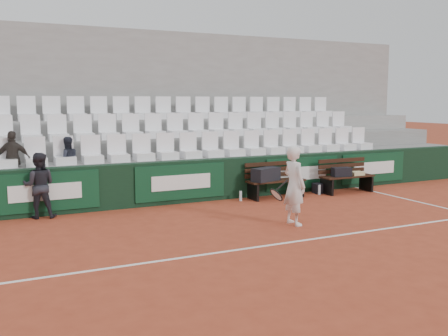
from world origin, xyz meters
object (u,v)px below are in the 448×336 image
Objects in this scene: sports_bag_right at (341,172)px; water_bottle_near at (241,196)px; bench_right at (347,184)px; sports_bag_ground at (321,188)px; spectator_b at (12,138)px; sports_bag_left at (266,174)px; tennis_player at (294,186)px; bench_left at (276,189)px; water_bottle_far at (319,190)px; ball_kid at (39,185)px; spectator_c at (67,140)px.

sports_bag_right is 2.88m from water_bottle_near.
water_bottle_near is (-3.05, 0.21, -0.10)m from bench_right.
spectator_b reaches higher than sports_bag_ground.
sports_bag_left is at bearing 174.92° from sports_bag_right.
sports_bag_ground is 0.28× the size of tennis_player.
spectator_b is at bearing 172.85° from sports_bag_ground.
bench_left reaches higher than water_bottle_far.
bench_left is 0.99m from water_bottle_near.
tennis_player is at bearing -142.60° from sports_bag_right.
ball_kid is (-4.55, 0.22, 0.56)m from water_bottle_near.
sports_bag_ground is at bearing 2.31° from bench_left.
spectator_b reaches higher than bench_left.
tennis_player is (-0.80, -2.46, 0.16)m from sports_bag_left.
spectator_c is at bearing 169.63° from water_bottle_far.
sports_bag_ground is at bearing 2.65° from sports_bag_left.
sports_bag_left reaches higher than sports_bag_right.
water_bottle_near is at bearing 178.51° from bench_left.
spectator_b is (-8.02, 1.17, 1.39)m from bench_right.
spectator_b reaches higher than water_bottle_far.
tennis_player is at bearing -144.19° from bench_right.
bench_right is 3.50× the size of sports_bag_ground.
spectator_b reaches higher than sports_bag_right.
spectator_c is at bearing -120.66° from ball_kid.
sports_bag_right is 0.77m from water_bottle_far.
sports_bag_left is 3.12× the size of water_bottle_near.
spectator_b is at bearing -5.02° from spectator_c.
spectator_c is at bearing -161.30° from spectator_b.
spectator_c is at bearing 166.09° from water_bottle_near.
tennis_player is at bearing 163.14° from spectator_b.
sports_bag_left is 0.83m from water_bottle_near.
ball_kid reaches higher than bench_left.
bench_right is 2.42m from sports_bag_left.
spectator_b is (-5.95, 0.98, 1.39)m from bench_left.
spectator_b is at bearing 170.63° from bench_left.
sports_bag_left reaches higher than bench_left.
bench_left is at bearing 173.39° from sports_bag_right.
sports_bag_ground is at bearing 166.58° from spectator_c.
spectator_b is 1.15× the size of spectator_c.
bench_right reaches higher than water_bottle_near.
tennis_player is at bearing -134.82° from water_bottle_far.
tennis_player reaches higher than sports_bag_ground.
tennis_player is at bearing 160.55° from ball_kid.
sports_bag_ground is 1.76× the size of water_bottle_near.
spectator_b reaches higher than ball_kid.
sports_bag_left is at bearing -170.71° from ball_kid.
water_bottle_near is at bearing 161.07° from spectator_c.
sports_bag_right is at bearing -170.02° from spectator_b.
tennis_player is 6.01m from spectator_b.
ball_kid is at bearing 177.05° from sports_bag_left.
water_bottle_far is at bearing -3.93° from sports_bag_left.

